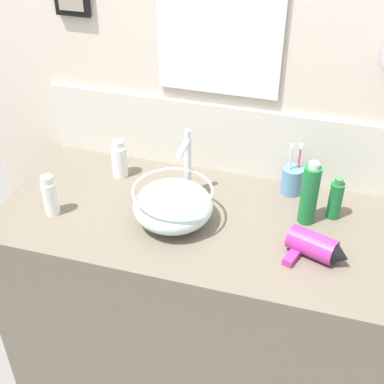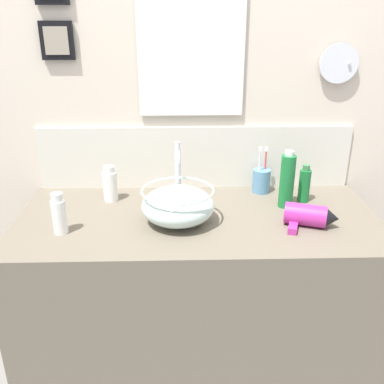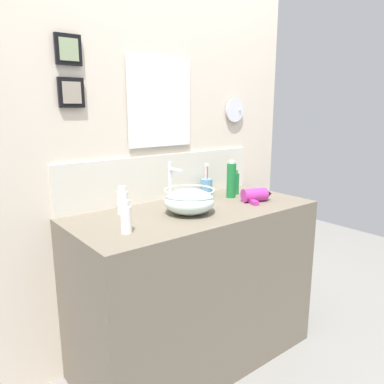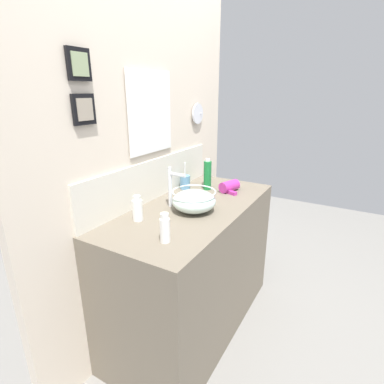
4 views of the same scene
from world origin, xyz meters
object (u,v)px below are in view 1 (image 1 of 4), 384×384
at_px(soap_dispenser, 50,196).
at_px(spray_bottle, 335,199).
at_px(lotion_bottle, 309,194).
at_px(glass_bowl_sink, 173,205).
at_px(toothbrush_cup, 292,180).
at_px(faucet, 187,160).
at_px(shampoo_bottle, 119,160).
at_px(hair_drier, 316,247).

distance_m(soap_dispenser, spray_bottle, 0.95).
bearing_deg(lotion_bottle, glass_bowl_sink, -163.35).
height_order(glass_bowl_sink, toothbrush_cup, toothbrush_cup).
height_order(faucet, toothbrush_cup, faucet).
bearing_deg(faucet, shampoo_bottle, 169.69).
xyz_separation_m(faucet, hair_drier, (0.47, -0.20, -0.11)).
bearing_deg(hair_drier, faucet, 156.93).
distance_m(glass_bowl_sink, faucet, 0.18).
xyz_separation_m(hair_drier, lotion_bottle, (-0.05, 0.17, 0.07)).
xyz_separation_m(shampoo_bottle, spray_bottle, (0.78, -0.03, 0.00)).
bearing_deg(toothbrush_cup, glass_bowl_sink, -141.92).
xyz_separation_m(toothbrush_cup, lotion_bottle, (0.07, -0.15, 0.06)).
distance_m(hair_drier, soap_dispenser, 0.88).
distance_m(faucet, lotion_bottle, 0.43).
distance_m(faucet, spray_bottle, 0.51).
relative_size(hair_drier, shampoo_bottle, 1.38).
relative_size(hair_drier, lotion_bottle, 0.88).
distance_m(lotion_bottle, soap_dispenser, 0.85).
xyz_separation_m(toothbrush_cup, spray_bottle, (0.15, -0.10, 0.02)).
height_order(hair_drier, shampoo_bottle, shampoo_bottle).
xyz_separation_m(glass_bowl_sink, toothbrush_cup, (0.35, 0.28, -0.02)).
bearing_deg(toothbrush_cup, lotion_bottle, -65.20).
relative_size(lotion_bottle, shampoo_bottle, 1.57).
xyz_separation_m(lotion_bottle, shampoo_bottle, (-0.70, 0.08, -0.04)).
height_order(glass_bowl_sink, lotion_bottle, lotion_bottle).
height_order(glass_bowl_sink, spray_bottle, spray_bottle).
height_order(toothbrush_cup, shampoo_bottle, toothbrush_cup).
distance_m(faucet, soap_dispenser, 0.47).
bearing_deg(lotion_bottle, spray_bottle, 29.59).
distance_m(hair_drier, spray_bottle, 0.22).
height_order(shampoo_bottle, soap_dispenser, soap_dispenser).
bearing_deg(lotion_bottle, soap_dispenser, -166.64).
distance_m(glass_bowl_sink, lotion_bottle, 0.44).
height_order(toothbrush_cup, lotion_bottle, lotion_bottle).
relative_size(glass_bowl_sink, spray_bottle, 1.69).
bearing_deg(lotion_bottle, faucet, 175.73).
xyz_separation_m(glass_bowl_sink, faucet, (0.00, 0.16, 0.08)).
relative_size(faucet, hair_drier, 1.26).
bearing_deg(glass_bowl_sink, lotion_bottle, 16.65).
bearing_deg(toothbrush_cup, shampoo_bottle, -173.72).
xyz_separation_m(glass_bowl_sink, spray_bottle, (0.51, 0.17, 0.00)).
distance_m(glass_bowl_sink, shampoo_bottle, 0.34).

